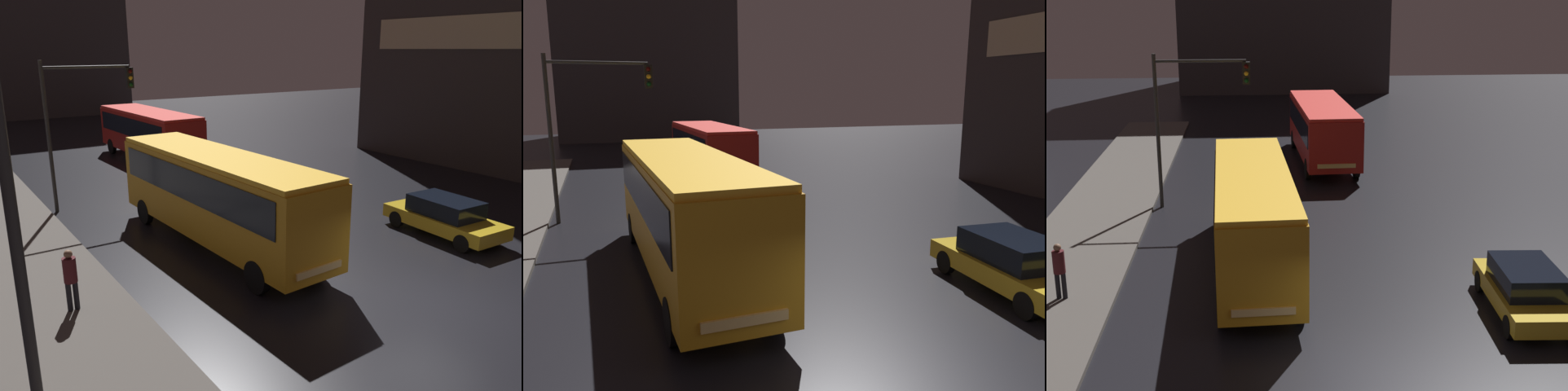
{
  "view_description": "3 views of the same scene",
  "coord_description": "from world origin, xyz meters",
  "views": [
    {
      "loc": [
        -11.32,
        -7.74,
        6.81
      ],
      "look_at": [
        -0.89,
        7.39,
        1.5
      ],
      "focal_mm": 35.0,
      "sensor_mm": 36.0,
      "label": 1
    },
    {
      "loc": [
        -4.93,
        -6.32,
        5.01
      ],
      "look_at": [
        1.12,
        10.43,
        1.36
      ],
      "focal_mm": 35.0,
      "sensor_mm": 36.0,
      "label": 2
    },
    {
      "loc": [
        -2.95,
        -15.07,
        8.96
      ],
      "look_at": [
        -0.84,
        10.86,
        1.44
      ],
      "focal_mm": 50.0,
      "sensor_mm": 36.0,
      "label": 3
    }
  ],
  "objects": [
    {
      "name": "traffic_light_main",
      "position": [
        -5.34,
        14.58,
        4.36
      ],
      "size": [
        3.9,
        0.35,
        6.38
      ],
      "color": "#2D2D2D",
      "rests_on": "ground"
    },
    {
      "name": "bus_far",
      "position": [
        0.9,
        22.31,
        1.93
      ],
      "size": [
        2.9,
        10.0,
        3.13
      ],
      "rotation": [
        0.0,
        0.0,
        3.17
      ],
      "color": "#AD1E19",
      "rests_on": "ground"
    },
    {
      "name": "building_far_backdrop",
      "position": [
        0.23,
        53.11,
        11.02
      ],
      "size": [
        18.07,
        12.0,
        22.03
      ],
      "color": "#383333",
      "rests_on": "ground"
    },
    {
      "name": "bus_near",
      "position": [
        -2.87,
        7.19,
        2.07
      ],
      "size": [
        2.77,
        10.58,
        3.36
      ],
      "rotation": [
        0.0,
        0.0,
        3.18
      ],
      "color": "orange",
      "rests_on": "ground"
    },
    {
      "name": "car_taxi",
      "position": [
        4.73,
        3.32,
        0.74
      ],
      "size": [
        2.16,
        4.6,
        1.44
      ],
      "rotation": [
        0.0,
        0.0,
        3.08
      ],
      "color": "gold",
      "rests_on": "ground"
    }
  ]
}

